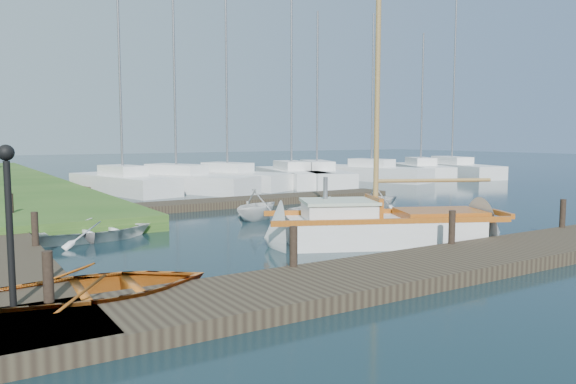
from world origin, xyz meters
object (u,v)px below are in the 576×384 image
mooring_post_1 (294,246)px  marina_boat_1 (176,180)px  mooring_post_5 (11,206)px  marina_boat_5 (371,172)px  mooring_post_0 (48,277)px  marina_boat_0 (123,182)px  tender_a (94,228)px  lamp_post (8,203)px  tender_b (257,202)px  mooring_post_3 (563,213)px  tender_d (377,196)px  mooring_post_4 (35,229)px  tender_c (338,206)px  marina_boat_3 (291,175)px  marina_boat_6 (421,170)px  marina_boat_4 (317,175)px  marina_boat_2 (228,177)px  mooring_post_2 (452,227)px  sailboat (388,231)px  dinghy (96,284)px  marina_boat_7 (452,168)px

mooring_post_1 → marina_boat_1: bearing=75.9°
mooring_post_5 → marina_boat_5: bearing=21.9°
mooring_post_0 → mooring_post_5: bearing=87.1°
marina_boat_0 → tender_a: bearing=147.6°
lamp_post → tender_b: 11.43m
mooring_post_3 → tender_d: (-0.43, 7.37, -0.13)m
mooring_post_4 → marina_boat_5: marina_boat_5 is taller
mooring_post_5 → tender_c: mooring_post_5 is taller
marina_boat_3 → marina_boat_0: bearing=101.1°
tender_b → marina_boat_6: bearing=-85.7°
tender_a → marina_boat_4: size_ratio=0.32×
mooring_post_5 → mooring_post_0: bearing=-92.9°
marina_boat_0 → marina_boat_2: bearing=-104.3°
tender_b → mooring_post_2: bearing=162.0°
marina_boat_2 → marina_boat_6: size_ratio=1.28×
sailboat → marina_boat_6: (18.29, 16.94, 0.22)m
mooring_post_3 → sailboat: bearing=157.0°
tender_b → dinghy: bearing=109.7°
mooring_post_5 → lamp_post: bearing=-95.7°
mooring_post_2 → sailboat: (-0.20, 2.00, -0.36)m
mooring_post_2 → marina_boat_7: (21.35, 19.06, -0.12)m
mooring_post_1 → marina_boat_0: (2.05, 19.24, -0.12)m
mooring_post_4 → dinghy: bearing=-86.6°
marina_boat_6 → mooring_post_4: bearing=142.1°
tender_b → tender_c: size_ratio=0.58×
marina_boat_7 → lamp_post: bearing=136.4°
tender_b → marina_boat_1: bearing=-33.1°
dinghy → tender_c: 11.81m
mooring_post_2 → marina_boat_1: bearing=89.2°
mooring_post_4 → tender_d: tender_d is taller
mooring_post_1 → tender_d: bearing=40.7°
sailboat → tender_c: (1.90, 4.72, 0.06)m
marina_boat_3 → marina_boat_5: bearing=-76.7°
mooring_post_4 → marina_boat_7: 33.00m
mooring_post_0 → lamp_post: (-0.50, 0.00, 1.17)m
mooring_post_0 → marina_boat_7: 35.84m
marina_boat_4 → marina_boat_6: size_ratio=1.03×
marina_boat_2 → marina_boat_5: bearing=-113.7°
tender_a → marina_boat_7: marina_boat_7 is taller
marina_boat_0 → mooring_post_0: bearing=147.8°
dinghy → marina_boat_6: bearing=-51.8°
mooring_post_3 → lamp_post: (-14.00, 0.00, 1.17)m
tender_d → marina_boat_4: bearing=-26.9°
tender_a → marina_boat_2: (10.11, 12.41, 0.25)m
sailboat → marina_boat_1: bearing=112.9°
mooring_post_2 → marina_boat_5: size_ratio=0.08×
sailboat → marina_boat_6: size_ratio=1.00×
mooring_post_1 → marina_boat_1: (4.76, 18.89, -0.14)m
mooring_post_5 → marina_boat_3: bearing=29.1°
marina_boat_1 → lamp_post: bearing=127.7°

